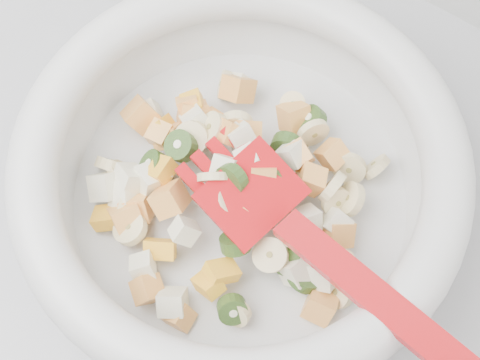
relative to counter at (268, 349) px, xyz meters
The scene contains 2 objects.
counter is the anchor object (origin of this frame).
mixing_bowl 0.51m from the counter, behind, with size 0.45×0.35×0.12m.
Camera 1 is at (0.08, 1.27, 1.47)m, focal length 55.00 mm.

